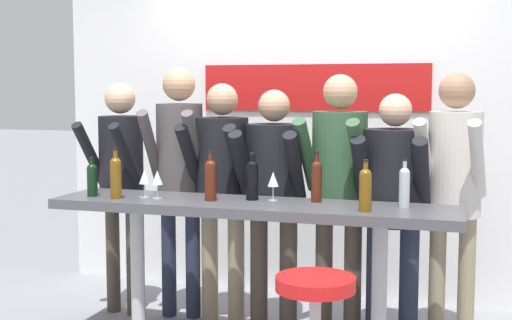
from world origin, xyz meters
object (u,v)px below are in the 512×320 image
Objects in this scene: wine_bottle_1 at (252,178)px; wine_bottle_6 at (92,178)px; tasting_table at (252,227)px; wine_bottle_5 at (211,178)px; person_right at (394,191)px; wine_bottle_0 at (404,185)px; person_center at (273,184)px; person_far_right at (454,176)px; person_center_left at (222,176)px; person_left at (179,162)px; wine_glass_0 at (144,178)px; wine_bottle_2 at (317,179)px; person_far_left at (121,170)px; wine_bottle_3 at (116,176)px; wine_glass_1 at (157,179)px; wine_glass_2 at (273,180)px; wine_bottle_4 at (365,188)px; person_center_right at (339,175)px.

wine_bottle_1 reaches higher than wine_bottle_6.
tasting_table is 0.39m from wine_bottle_5.
person_right reaches higher than wine_bottle_0.
person_far_right is (1.16, 0.08, 0.08)m from person_center.
tasting_table is 1.50× the size of person_center_left.
person_center_left is at bearing 103.01° from wine_bottle_5.
person_left reaches higher than tasting_table.
wine_glass_0 is at bearing -161.19° from person_right.
tasting_table is at bearing -160.69° from wine_bottle_2.
person_far_left reaches higher than wine_bottle_3.
person_left is at bearing 99.52° from wine_glass_1.
person_far_left is 6.63× the size of wine_bottle_6.
wine_bottle_3 is at bearing -159.64° from person_right.
wine_bottle_2 is at bearing 176.59° from wine_bottle_0.
person_far_right reaches higher than wine_glass_1.
wine_bottle_2 reaches higher than wine_glass_2.
wine_bottle_2 is at bearing -7.75° from person_far_left.
person_left is 5.79× the size of wine_bottle_5.
wine_bottle_6 is at bearing -175.43° from wine_bottle_5.
wine_glass_1 is (-0.35, -0.02, -0.02)m from wine_bottle_5.
wine_bottle_2 is (-0.79, -0.42, 0.00)m from person_far_right.
wine_bottle_1 is at bearing -151.02° from person_far_right.
wine_glass_2 is at bearing -38.28° from person_center_left.
person_right reaches higher than wine_glass_1.
wine_glass_1 is 1.00× the size of wine_glass_2.
wine_bottle_1 is at bearing -13.99° from person_far_left.
person_center_left is 0.85m from wine_bottle_2.
person_left is 1.51m from person_right.
wine_bottle_0 is at bearing 5.16° from wine_bottle_6.
wine_bottle_3 is 1.05× the size of wine_bottle_5.
wine_bottle_6 is at bearing -154.24° from person_center.
person_far_right is at bearing 21.31° from wine_bottle_1.
wine_bottle_3 reaches higher than wine_glass_0.
person_right is at bearing 30.60° from tasting_table.
person_right is (1.18, -0.05, -0.05)m from person_center_left.
person_center_left reaches higher than wine_bottle_3.
person_far_left is 1.02m from wine_bottle_5.
person_center is at bearing 105.84° from wine_glass_2.
person_center_left is (0.76, 0.04, -0.02)m from person_far_left.
person_center_left is at bearing 139.88° from wine_glass_2.
wine_bottle_0 is at bearing 7.05° from wine_bottle_3.
wine_glass_1 is (0.53, -0.51, 0.02)m from person_far_left.
person_right is at bearing 24.63° from wine_bottle_5.
person_left is at bearing -178.92° from person_center_left.
wine_bottle_2 reaches higher than wine_bottle_6.
wine_bottle_2 is at bearing 143.28° from wine_bottle_4.
wine_glass_1 is (0.24, 0.09, -0.02)m from wine_bottle_3.
person_center_right reaches higher than person_far_left.
tasting_table is 1.32m from person_far_right.
person_center_left is 5.39× the size of wine_bottle_2.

